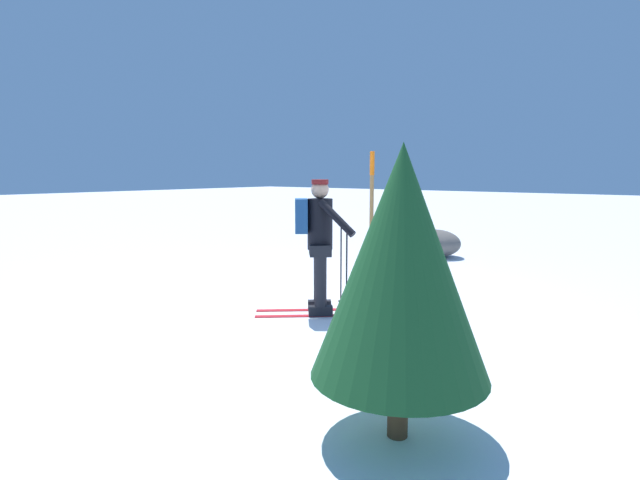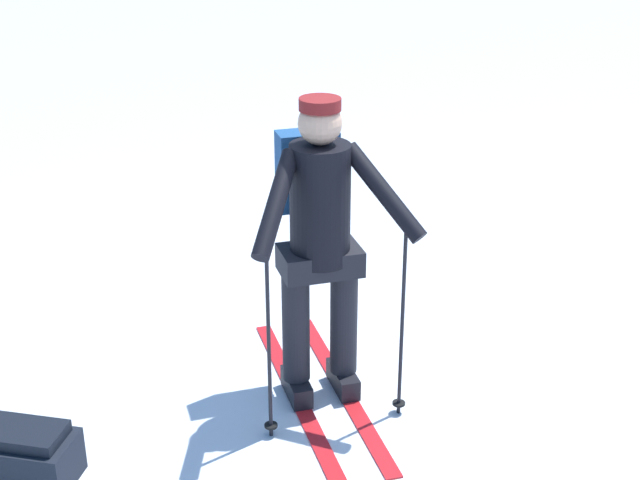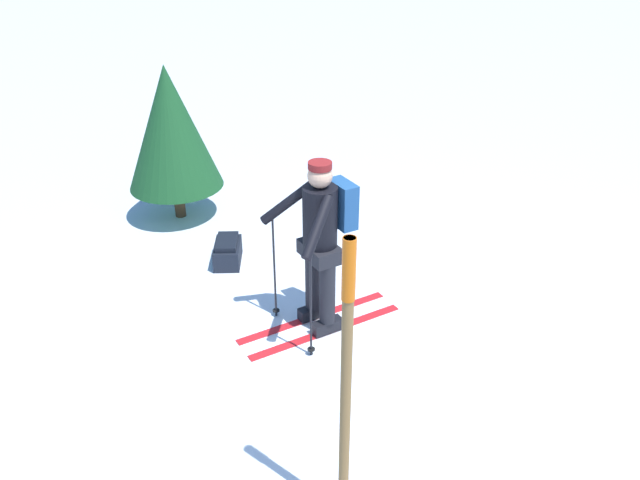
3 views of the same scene
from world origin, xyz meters
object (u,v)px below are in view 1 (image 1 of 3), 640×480
rock_boulder (436,243)px  pine_tree (401,263)px  skier (319,238)px  trail_marker (372,207)px  dropped_backpack (360,344)px

rock_boulder → pine_tree: pine_tree is taller
skier → trail_marker: (-0.56, 2.09, 0.26)m
skier → rock_boulder: 5.02m
skier → pine_tree: size_ratio=0.86×
skier → trail_marker: trail_marker is taller
skier → dropped_backpack: (1.28, -0.97, -0.83)m
skier → rock_boulder: (-0.74, 4.92, -0.68)m
dropped_backpack → trail_marker: bearing=121.1°
rock_boulder → pine_tree: (3.03, -6.92, 0.91)m
dropped_backpack → rock_boulder: bearing=109.0°
dropped_backpack → trail_marker: trail_marker is taller
skier → dropped_backpack: bearing=-37.0°
trail_marker → skier: bearing=-75.0°
pine_tree → rock_boulder: bearing=113.7°
pine_tree → skier: bearing=138.9°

